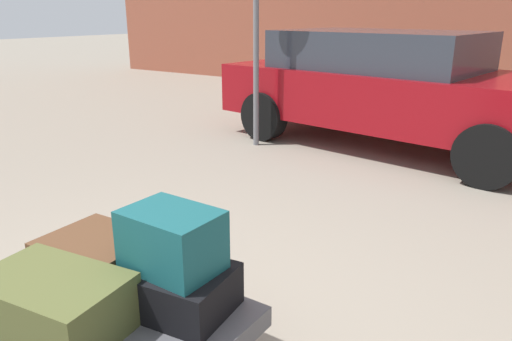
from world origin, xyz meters
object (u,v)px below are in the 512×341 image
object	(u,v)px
no_parking_sign	(256,24)
duffel_bag_teal_topmost_pile	(172,240)
suitcase_black_rear_left	(175,287)
suitcase_olive_center	(53,303)
parked_car	(390,86)
suitcase_brown_rear_right	(98,260)
luggage_cart	(110,325)

from	to	relation	value
no_parking_sign	duffel_bag_teal_topmost_pile	bearing A→B (deg)	-61.12
suitcase_black_rear_left	suitcase_olive_center	distance (m)	0.51
suitcase_olive_center	no_parking_sign	size ratio (longest dim) A/B	0.26
duffel_bag_teal_topmost_pile	no_parking_sign	bearing A→B (deg)	119.66
suitcase_black_rear_left	parked_car	distance (m)	4.66
duffel_bag_teal_topmost_pile	parked_car	world-z (taller)	parked_car
suitcase_brown_rear_right	no_parking_sign	size ratio (longest dim) A/B	0.20
suitcase_black_rear_left	no_parking_sign	bearing A→B (deg)	111.97
luggage_cart	suitcase_black_rear_left	size ratio (longest dim) A/B	2.31
suitcase_brown_rear_right	parked_car	size ratio (longest dim) A/B	0.11
duffel_bag_teal_topmost_pile	no_parking_sign	distance (m)	4.25
suitcase_brown_rear_right	suitcase_olive_center	distance (m)	0.39
suitcase_olive_center	parked_car	distance (m)	5.03
suitcase_olive_center	duffel_bag_teal_topmost_pile	bearing A→B (deg)	44.35
suitcase_black_rear_left	suitcase_olive_center	size ratio (longest dim) A/B	0.82
suitcase_brown_rear_right	parked_car	xyz separation A→B (m)	(-0.15, 4.65, 0.30)
suitcase_olive_center	parked_car	world-z (taller)	parked_car
suitcase_brown_rear_right	no_parking_sign	xyz separation A→B (m)	(-1.54, 3.70, 1.04)
suitcase_black_rear_left	no_parking_sign	world-z (taller)	no_parking_sign
suitcase_olive_center	no_parking_sign	bearing A→B (deg)	105.19
luggage_cart	suitcase_black_rear_left	world-z (taller)	suitcase_black_rear_left
luggage_cart	suitcase_olive_center	bearing A→B (deg)	-113.93
parked_car	suitcase_black_rear_left	bearing A→B (deg)	-82.27
parked_car	suitcase_olive_center	bearing A→B (deg)	-86.48
suitcase_brown_rear_right	no_parking_sign	distance (m)	4.14
suitcase_olive_center	no_parking_sign	distance (m)	4.51
luggage_cart	duffel_bag_teal_topmost_pile	distance (m)	0.51
parked_car	duffel_bag_teal_topmost_pile	bearing A→B (deg)	-82.27
suitcase_brown_rear_right	duffel_bag_teal_topmost_pile	size ratio (longest dim) A/B	1.20
suitcase_black_rear_left	parked_car	xyz separation A→B (m)	(-0.62, 4.61, 0.32)
no_parking_sign	parked_car	bearing A→B (deg)	34.60
parked_car	no_parking_sign	size ratio (longest dim) A/B	1.85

